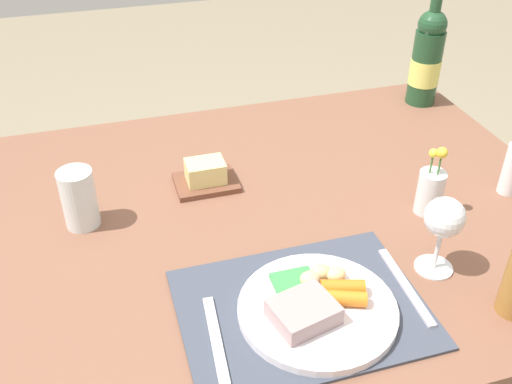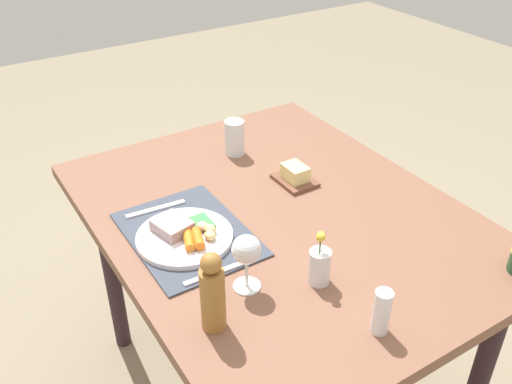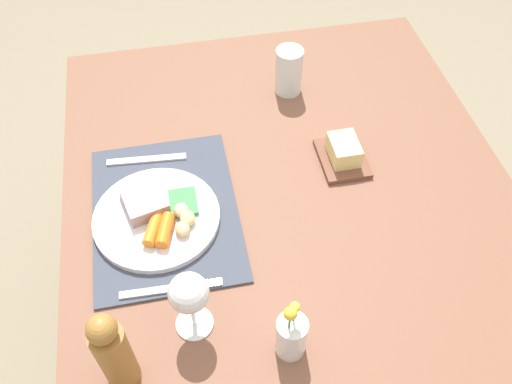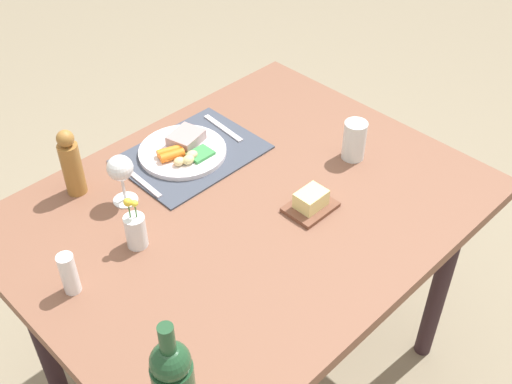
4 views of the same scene
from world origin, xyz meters
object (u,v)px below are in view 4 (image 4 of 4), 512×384
fork (223,128)px  salt_shaker (69,274)px  dinner_plate (183,150)px  flower_vase (136,230)px  butter_dish (311,203)px  knife (140,180)px  dining_table (246,229)px  pepper_mill (71,164)px  wine_glass (120,170)px  water_tumbler (354,142)px

fork → salt_shaker: bearing=22.9°
dinner_plate → flower_vase: flower_vase is taller
dinner_plate → butter_dish: size_ratio=1.96×
knife → dining_table: bearing=120.0°
flower_vase → pepper_mill: bearing=-91.3°
knife → pepper_mill: 0.19m
butter_dish → wine_glass: 0.50m
fork → pepper_mill: (0.48, -0.07, 0.09)m
butter_dish → pepper_mill: size_ratio=0.65×
fork → knife: 0.33m
dinner_plate → water_tumbler: 0.49m
dining_table → salt_shaker: salt_shaker is taller
wine_glass → dinner_plate: bearing=-169.4°
water_tumbler → flower_vase: bearing=-13.1°
flower_vase → water_tumbler: (-0.66, 0.15, 0.00)m
dining_table → fork: 0.36m
butter_dish → water_tumbler: water_tumbler is taller
fork → butter_dish: size_ratio=1.34×
knife → butter_dish: (-0.25, 0.41, 0.01)m
dinner_plate → pepper_mill: (0.31, -0.08, 0.07)m
dinner_plate → knife: 0.17m
dining_table → pepper_mill: pepper_mill is taller
dining_table → fork: size_ratio=7.00×
flower_vase → wine_glass: 0.18m
knife → pepper_mill: pepper_mill is taller
butter_dish → wine_glass: (0.33, -0.37, 0.08)m
dinner_plate → fork: dinner_plate is taller
flower_vase → knife: bearing=-128.3°
salt_shaker → butter_dish: 0.63m
flower_vase → wine_glass: (-0.08, -0.16, 0.06)m
dining_table → wine_glass: 0.38m
knife → salt_shaker: 0.40m
salt_shaker → flower_vase: (-0.20, -0.01, -0.00)m
flower_vase → pepper_mill: pepper_mill is taller
wine_glass → pepper_mill: 0.14m
pepper_mill → salt_shaker: bearing=55.6°
salt_shaker → water_tumbler: bearing=170.7°
fork → wine_glass: size_ratio=1.19×
knife → salt_shaker: bearing=32.7°
pepper_mill → wine_glass: bearing=118.8°
knife → salt_shaker: (0.34, 0.20, 0.05)m
salt_shaker → butter_dish: size_ratio=0.85×
dining_table → wine_glass: size_ratio=8.31×
salt_shaker → flower_vase: size_ratio=0.74×
dining_table → salt_shaker: (0.49, -0.07, 0.14)m
butter_dish → wine_glass: bearing=-48.7°
wine_glass → pepper_mill: pepper_mill is taller
wine_glass → pepper_mill: (0.07, -0.13, -0.01)m
fork → wine_glass: (0.41, 0.06, 0.10)m
dining_table → fork: fork is taller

